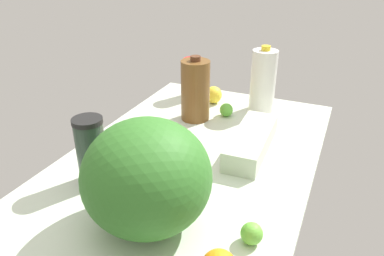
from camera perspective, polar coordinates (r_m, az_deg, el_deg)
name	(u,v)px	position (r cm, az deg, el deg)	size (l,w,h in cm)	color
countertop	(192,159)	(122.83, 0.00, -4.80)	(120.00, 76.00, 3.00)	silver
shaker_bottle	(91,151)	(108.60, -15.12, -3.33)	(8.43, 8.43, 19.88)	#2B3F31
tumbler_cup	(194,78)	(166.20, 0.23, 7.68)	(8.90, 8.90, 17.25)	beige
watermelon	(147,177)	(87.45, -6.89, -7.43)	(30.34, 30.34, 27.63)	#327327
chocolate_milk_jug	(195,90)	(142.81, 0.51, 5.76)	(10.99, 10.99, 25.03)	brown
milk_jug	(263,81)	(153.08, 10.78, 7.07)	(10.05, 10.05, 26.71)	white
egg_carton	(251,141)	(124.68, 9.05, -2.04)	(33.63, 10.82, 6.89)	beige
mixing_bowl	(153,148)	(120.91, -5.92, -3.10)	(18.29, 18.29, 5.79)	#9C5649
lime_loose	(252,233)	(89.84, 9.08, -15.59)	(5.23, 5.23, 5.23)	#65B43A
lime_near_front	(227,110)	(148.80, 5.42, 2.74)	(5.29, 5.29, 5.29)	#60BA3C
lemon_by_jug	(214,95)	(160.89, 3.30, 5.07)	(7.26, 7.26, 7.26)	yellow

